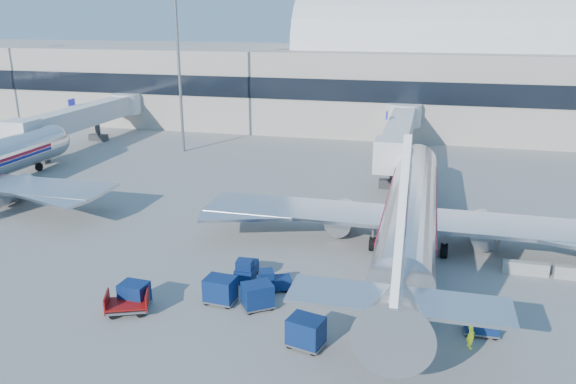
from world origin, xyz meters
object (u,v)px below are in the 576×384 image
(mast_west, at_px, (177,34))
(cart_open_red, at_px, (128,305))
(airliner_main, at_px, (410,213))
(jetbridge_near, at_px, (400,131))
(tug_left, at_px, (246,269))
(cart_train_b, at_px, (220,290))
(tug_lead, at_px, (273,281))
(cart_solo_far, at_px, (482,319))
(cart_solo_near, at_px, (306,332))
(tug_right, at_px, (405,299))
(cart_train_a, at_px, (258,295))
(cart_train_c, at_px, (134,294))
(ramp_worker, at_px, (471,334))
(jetbridge_mid, at_px, (87,116))
(barrier_near, at_px, (525,268))

(mast_west, height_order, cart_open_red, mast_west)
(airliner_main, distance_m, jetbridge_near, 26.43)
(tug_left, relative_size, cart_train_b, 1.24)
(tug_lead, bearing_deg, cart_open_red, -171.35)
(cart_solo_far, bearing_deg, cart_solo_near, -158.91)
(tug_right, relative_size, cart_train_b, 1.32)
(cart_train_a, relative_size, cart_solo_near, 1.04)
(tug_right, xyz_separation_m, cart_train_c, (-16.03, -3.53, 0.07))
(tug_right, xyz_separation_m, cart_open_red, (-16.01, -4.38, -0.26))
(ramp_worker, bearing_deg, jetbridge_mid, 31.88)
(airliner_main, relative_size, cart_solo_far, 19.54)
(cart_open_red, bearing_deg, tug_right, -6.82)
(jetbridge_mid, bearing_deg, cart_solo_far, -37.39)
(barrier_near, bearing_deg, cart_train_b, -154.71)
(barrier_near, xyz_separation_m, cart_open_red, (-23.77, -11.41, 0.02))
(cart_train_b, bearing_deg, jetbridge_near, 81.92)
(cart_solo_near, relative_size, ramp_worker, 1.42)
(airliner_main, xyz_separation_m, cart_solo_far, (4.53, -11.10, -2.04))
(jetbridge_mid, bearing_deg, tug_right, -38.76)
(airliner_main, distance_m, barrier_near, 8.74)
(tug_left, distance_m, ramp_worker, 15.00)
(airliner_main, bearing_deg, tug_right, -88.58)
(tug_lead, relative_size, tug_left, 0.98)
(mast_west, bearing_deg, cart_train_b, -62.58)
(cart_train_b, xyz_separation_m, cart_solo_far, (15.38, 0.31, -0.01))
(mast_west, bearing_deg, jetbridge_near, 1.68)
(jetbridge_near, height_order, barrier_near, jetbridge_near)
(tug_right, distance_m, cart_train_c, 16.42)
(jetbridge_mid, xyz_separation_m, cart_solo_far, (48.93, -37.40, -3.04))
(tug_right, bearing_deg, cart_open_red, -117.51)
(airliner_main, distance_m, cart_open_red, 21.18)
(barrier_near, bearing_deg, tug_lead, -158.02)
(jetbridge_near, xyz_separation_m, cart_train_a, (-6.02, -37.82, -3.06))
(cart_solo_near, bearing_deg, airliner_main, 86.49)
(airliner_main, bearing_deg, cart_solo_near, -107.57)
(cart_train_b, bearing_deg, tug_left, 86.51)
(mast_west, distance_m, cart_train_c, 43.41)
(jetbridge_near, distance_m, tug_left, 35.26)
(mast_west, height_order, cart_solo_near, mast_west)
(jetbridge_near, bearing_deg, tug_lead, -99.28)
(barrier_near, distance_m, tug_left, 19.13)
(tug_right, distance_m, cart_train_a, 8.88)
(cart_open_red, bearing_deg, jetbridge_near, 49.49)
(tug_lead, bearing_deg, cart_solo_near, -83.05)
(tug_right, height_order, cart_solo_far, cart_solo_far)
(cart_solo_near, bearing_deg, cart_solo_far, 36.04)
(jetbridge_mid, relative_size, tug_lead, 11.30)
(cart_open_red, relative_size, ramp_worker, 1.87)
(ramp_worker, bearing_deg, mast_west, 22.38)
(jetbridge_mid, height_order, tug_right, jetbridge_mid)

